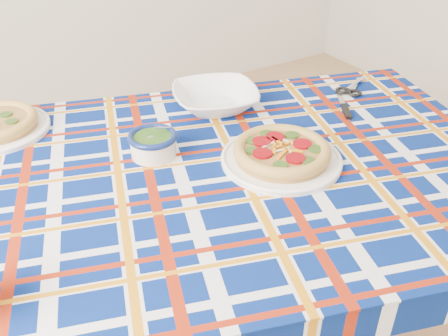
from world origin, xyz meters
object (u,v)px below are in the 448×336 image
pesto_bowl (153,142)px  dining_table (210,195)px  serving_bowl (215,99)px  main_focaccia_plate (282,151)px

pesto_bowl → dining_table: bearing=-57.8°
dining_table → serving_bowl: 0.36m
pesto_bowl → serving_bowl: size_ratio=0.50×
dining_table → pesto_bowl: bearing=139.7°
main_focaccia_plate → serving_bowl: bearing=87.7°
dining_table → pesto_bowl: 0.20m
main_focaccia_plate → serving_bowl: serving_bowl is taller
dining_table → serving_bowl: (0.19, 0.29, 0.11)m
serving_bowl → pesto_bowl: bearing=-151.0°
main_focaccia_plate → pesto_bowl: 0.32m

